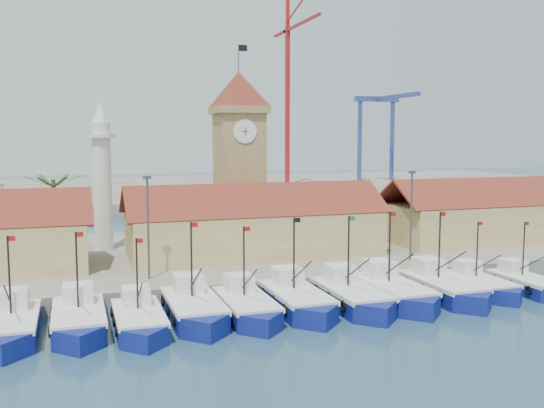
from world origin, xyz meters
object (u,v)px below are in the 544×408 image
object	(u,v)px
boat_0	(10,329)
boat_5	(298,302)
clock_tower	(239,154)
minaret	(102,175)

from	to	relation	value
boat_0	boat_5	size ratio (longest dim) A/B	0.95
boat_0	boat_5	distance (m)	21.08
boat_0	clock_tower	xyz separation A→B (m)	(22.48, 22.81, 11.19)
boat_0	minaret	size ratio (longest dim) A/B	0.61
minaret	clock_tower	bearing A→B (deg)	-7.61
minaret	boat_5	bearing A→B (deg)	-61.19
boat_0	minaret	world-z (taller)	minaret
minaret	boat_0	bearing A→B (deg)	-106.77
boat_5	minaret	bearing A→B (deg)	118.81
clock_tower	minaret	world-z (taller)	clock_tower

